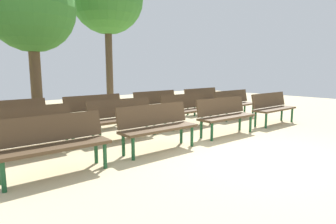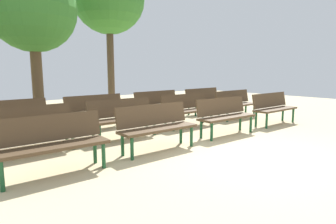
{
  "view_description": "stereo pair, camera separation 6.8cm",
  "coord_description": "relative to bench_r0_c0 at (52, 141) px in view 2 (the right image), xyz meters",
  "views": [
    {
      "loc": [
        -4.42,
        -2.47,
        1.55
      ],
      "look_at": [
        0.0,
        2.42,
        0.55
      ],
      "focal_mm": 30.38,
      "sensor_mm": 36.0,
      "label": 1
    },
    {
      "loc": [
        -4.37,
        -2.52,
        1.55
      ],
      "look_at": [
        0.0,
        2.42,
        0.55
      ],
      "focal_mm": 30.38,
      "sensor_mm": 36.0,
      "label": 2
    }
  ],
  "objects": [
    {
      "name": "tree_0",
      "position": [
        1.51,
        5.43,
        2.87
      ],
      "size": [
        2.68,
        2.68,
        4.75
      ],
      "color": "brown",
      "rests_on": "ground_plane"
    },
    {
      "name": "bench_r0_c2",
      "position": [
        3.99,
        -0.1,
        0.0
      ],
      "size": [
        1.62,
        0.57,
        0.87
      ],
      "rotation": [
        0.0,
        0.0,
        -0.05
      ],
      "color": "#4C3823",
      "rests_on": "ground_plane"
    },
    {
      "name": "bench_r2_c2",
      "position": [
        4.15,
        2.56,
        0.0
      ],
      "size": [
        1.6,
        0.5,
        0.87
      ],
      "rotation": [
        0.0,
        0.0,
        -0.01
      ],
      "color": "#4C3823",
      "rests_on": "ground_plane"
    },
    {
      "name": "bench_r0_c1",
      "position": [
        1.96,
        -0.03,
        0.0
      ],
      "size": [
        1.62,
        0.55,
        0.87
      ],
      "rotation": [
        0.0,
        0.0,
        -0.04
      ],
      "color": "#4C3823",
      "rests_on": "ground_plane"
    },
    {
      "name": "ground_plane",
      "position": [
        2.96,
        -1.65,
        -0.5
      ],
      "size": [
        24.0,
        24.0,
        0.0
      ],
      "primitive_type": "plane",
      "color": "#CCB789"
    },
    {
      "name": "bench_r2_c1",
      "position": [
        2.06,
        2.57,
        0.0
      ],
      "size": [
        1.61,
        0.5,
        0.87
      ],
      "rotation": [
        0.0,
        0.0,
        -0.01
      ],
      "color": "#4C3823",
      "rests_on": "ground_plane"
    },
    {
      "name": "bench_r0_c0",
      "position": [
        0.0,
        0.0,
        0.0
      ],
      "size": [
        1.62,
        0.56,
        0.87
      ],
      "rotation": [
        0.0,
        0.0,
        -0.05
      ],
      "color": "#4C3823",
      "rests_on": "ground_plane"
    },
    {
      "name": "bench_r1_c2",
      "position": [
        4.05,
        1.2,
        0.0
      ],
      "size": [
        1.62,
        0.53,
        0.87
      ],
      "rotation": [
        0.0,
        0.0,
        -0.03
      ],
      "color": "#4C3823",
      "rests_on": "ground_plane"
    },
    {
      "name": "bench_r1_c1",
      "position": [
        2.04,
        1.26,
        0.0
      ],
      "size": [
        1.62,
        0.55,
        0.87
      ],
      "rotation": [
        0.0,
        0.0,
        -0.04
      ],
      "color": "#4C3823",
      "rests_on": "ground_plane"
    },
    {
      "name": "bench_r2_c3",
      "position": [
        6.17,
        2.45,
        0.0
      ],
      "size": [
        1.6,
        0.49,
        0.87
      ],
      "rotation": [
        0.0,
        0.0,
        -0.01
      ],
      "color": "#4C3823",
      "rests_on": "ground_plane"
    },
    {
      "name": "bench_r1_c3",
      "position": [
        6.11,
        1.11,
        0.0
      ],
      "size": [
        1.61,
        0.51,
        0.87
      ],
      "rotation": [
        0.0,
        0.0,
        -0.02
      ],
      "color": "#4C3823",
      "rests_on": "ground_plane"
    },
    {
      "name": "bench_r2_c0",
      "position": [
        0.07,
        2.69,
        0.0
      ],
      "size": [
        1.6,
        0.49,
        0.87
      ],
      "rotation": [
        0.0,
        0.0,
        -0.01
      ],
      "color": "#4C3823",
      "rests_on": "ground_plane"
    },
    {
      "name": "bench_r0_c3",
      "position": [
        6.09,
        -0.18,
        0.0
      ],
      "size": [
        1.62,
        0.54,
        0.87
      ],
      "rotation": [
        0.0,
        0.0,
        -0.04
      ],
      "color": "#4C3823",
      "rests_on": "ground_plane"
    },
    {
      "name": "bench_r1_c0",
      "position": [
        0.06,
        1.31,
        0.0
      ],
      "size": [
        1.61,
        0.51,
        0.87
      ],
      "rotation": [
        0.0,
        0.0,
        -0.02
      ],
      "color": "#4C3823",
      "rests_on": "ground_plane"
    }
  ]
}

